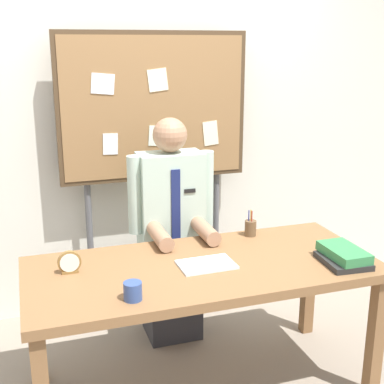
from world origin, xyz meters
TOP-DOWN VIEW (x-y plane):
  - back_wall at (0.00, 1.19)m, footprint 6.40×0.08m
  - desk at (0.00, 0.00)m, footprint 1.86×0.82m
  - person at (0.00, 0.60)m, footprint 0.55×0.56m
  - bulletin_board at (-0.00, 0.99)m, footprint 1.28×0.09m
  - book_stack at (0.72, -0.21)m, footprint 0.24×0.30m
  - open_notebook at (0.01, -0.02)m, footprint 0.30×0.20m
  - desk_clock at (-0.68, 0.11)m, footprint 0.12×0.04m
  - coffee_mug at (-0.43, -0.27)m, footprint 0.09×0.09m
  - pen_holder at (0.42, 0.32)m, footprint 0.07×0.07m

SIDE VIEW (x-z plane):
  - desk at x=0.00m, z-range 0.29..1.05m
  - person at x=0.00m, z-range -0.05..1.41m
  - open_notebook at x=0.01m, z-range 0.75..0.77m
  - book_stack at x=0.72m, z-range 0.75..0.83m
  - coffee_mug at x=-0.43m, z-range 0.75..0.84m
  - pen_holder at x=0.42m, z-range 0.72..0.88m
  - desk_clock at x=-0.68m, z-range 0.75..0.87m
  - back_wall at x=0.00m, z-range 0.00..2.70m
  - bulletin_board at x=0.00m, z-range 0.46..2.42m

